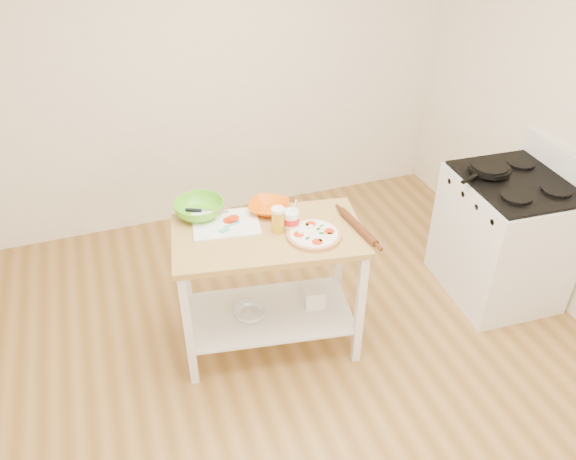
# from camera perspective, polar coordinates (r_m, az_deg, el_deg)

# --- Properties ---
(room_shell) EXTENTS (4.04, 4.54, 2.74)m
(room_shell) POSITION_cam_1_polar(r_m,az_deg,el_deg) (2.74, 3.54, 2.17)
(room_shell) COLOR #A3773C
(room_shell) RESTS_ON ground
(prep_island) EXTENTS (1.23, 0.80, 0.90)m
(prep_island) POSITION_cam_1_polar(r_m,az_deg,el_deg) (3.50, -1.95, -3.68)
(prep_island) COLOR #B18B48
(prep_island) RESTS_ON ground
(gas_stove) EXTENTS (0.75, 0.86, 1.11)m
(gas_stove) POSITION_cam_1_polar(r_m,az_deg,el_deg) (4.34, 21.05, -0.64)
(gas_stove) COLOR silver
(gas_stove) RESTS_ON ground
(skillet) EXTENTS (0.43, 0.28, 0.03)m
(skillet) POSITION_cam_1_polar(r_m,az_deg,el_deg) (4.11, 19.73, 5.87)
(skillet) COLOR black
(skillet) RESTS_ON gas_stove
(pizza) EXTENTS (0.32, 0.32, 0.05)m
(pizza) POSITION_cam_1_polar(r_m,az_deg,el_deg) (3.31, 2.64, -0.45)
(pizza) COLOR tan
(pizza) RESTS_ON prep_island
(cutting_board) EXTENTS (0.44, 0.36, 0.04)m
(cutting_board) POSITION_cam_1_polar(r_m,az_deg,el_deg) (3.44, -6.38, 0.70)
(cutting_board) COLOR white
(cutting_board) RESTS_ON prep_island
(spatula) EXTENTS (0.14, 0.09, 0.01)m
(spatula) POSITION_cam_1_polar(r_m,az_deg,el_deg) (3.39, -6.05, 0.30)
(spatula) COLOR #40C0B2
(spatula) RESTS_ON cutting_board
(knife) EXTENTS (0.26, 0.12, 0.01)m
(knife) POSITION_cam_1_polar(r_m,az_deg,el_deg) (3.56, -8.84, 1.97)
(knife) COLOR silver
(knife) RESTS_ON cutting_board
(orange_bowl) EXTENTS (0.34, 0.34, 0.06)m
(orange_bowl) POSITION_cam_1_polar(r_m,az_deg,el_deg) (3.53, -1.95, 2.30)
(orange_bowl) COLOR #EC6101
(orange_bowl) RESTS_ON prep_island
(green_bowl) EXTENTS (0.34, 0.34, 0.10)m
(green_bowl) POSITION_cam_1_polar(r_m,az_deg,el_deg) (3.52, -9.03, 2.15)
(green_bowl) COLOR #5FC222
(green_bowl) RESTS_ON prep_island
(beer_pint) EXTENTS (0.08, 0.08, 0.16)m
(beer_pint) POSITION_cam_1_polar(r_m,az_deg,el_deg) (3.32, -1.02, 1.04)
(beer_pint) COLOR gold
(beer_pint) RESTS_ON prep_island
(yogurt_tub) EXTENTS (0.10, 0.10, 0.21)m
(yogurt_tub) POSITION_cam_1_polar(r_m,az_deg,el_deg) (3.36, 0.32, 1.06)
(yogurt_tub) COLOR white
(yogurt_tub) RESTS_ON prep_island
(rolling_pin) EXTENTS (0.08, 0.40, 0.05)m
(rolling_pin) POSITION_cam_1_polar(r_m,az_deg,el_deg) (3.38, 7.11, 0.33)
(rolling_pin) COLOR #522812
(rolling_pin) RESTS_ON prep_island
(shelf_glass_bowl) EXTENTS (0.26, 0.26, 0.06)m
(shelf_glass_bowl) POSITION_cam_1_polar(r_m,az_deg,el_deg) (3.70, -3.85, -8.41)
(shelf_glass_bowl) COLOR silver
(shelf_glass_bowl) RESTS_ON prep_island
(shelf_bin) EXTENTS (0.15, 0.15, 0.13)m
(shelf_bin) POSITION_cam_1_polar(r_m,az_deg,el_deg) (3.77, 2.66, -6.73)
(shelf_bin) COLOR white
(shelf_bin) RESTS_ON prep_island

